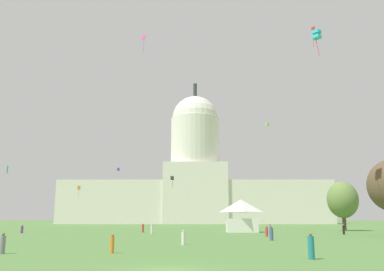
% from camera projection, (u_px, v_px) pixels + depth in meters
% --- Properties ---
extents(ground_plane, '(800.00, 800.00, 0.00)m').
position_uv_depth(ground_plane, '(165.00, 271.00, 21.46)').
color(ground_plane, '#4C7538').
extents(capitol_building, '(123.00, 24.93, 67.41)m').
position_uv_depth(capitol_building, '(193.00, 183.00, 191.30)').
color(capitol_building, silver).
rests_on(capitol_building, ground_plane).
extents(event_tent, '(6.10, 5.81, 6.19)m').
position_uv_depth(event_tent, '(239.00, 215.00, 78.98)').
color(event_tent, white).
rests_on(event_tent, ground_plane).
extents(tree_east_far, '(7.02, 7.18, 10.46)m').
position_uv_depth(tree_east_far, '(341.00, 200.00, 88.02)').
color(tree_east_far, brown).
rests_on(tree_east_far, ground_plane).
extents(person_red_aisle_center, '(0.52, 0.52, 1.56)m').
position_uv_depth(person_red_aisle_center, '(265.00, 232.00, 60.49)').
color(person_red_aisle_center, red).
rests_on(person_red_aisle_center, ground_plane).
extents(person_white_back_center, '(0.51, 0.51, 1.77)m').
position_uv_depth(person_white_back_center, '(150.00, 229.00, 71.38)').
color(person_white_back_center, silver).
rests_on(person_white_back_center, ground_plane).
extents(person_grey_edge_west, '(0.62, 0.62, 1.59)m').
position_uv_depth(person_grey_edge_west, '(0.00, 244.00, 31.43)').
color(person_grey_edge_west, gray).
rests_on(person_grey_edge_west, ground_plane).
extents(person_grey_near_tree_east, '(0.49, 0.49, 1.77)m').
position_uv_depth(person_grey_near_tree_east, '(268.00, 230.00, 63.01)').
color(person_grey_near_tree_east, gray).
rests_on(person_grey_near_tree_east, ground_plane).
extents(person_teal_mid_center, '(0.50, 0.50, 1.74)m').
position_uv_depth(person_teal_mid_center, '(309.00, 247.00, 27.41)').
color(person_teal_mid_center, '#1E757A').
rests_on(person_teal_mid_center, ground_plane).
extents(person_purple_back_right, '(0.51, 0.51, 1.48)m').
position_uv_depth(person_purple_back_right, '(20.00, 229.00, 73.41)').
color(person_purple_back_right, '#703D93').
rests_on(person_purple_back_right, ground_plane).
extents(person_white_front_right, '(0.43, 0.43, 1.51)m').
position_uv_depth(person_white_front_right, '(181.00, 238.00, 41.84)').
color(person_white_front_right, silver).
rests_on(person_white_front_right, ground_plane).
extents(person_orange_front_left, '(0.42, 0.42, 1.52)m').
position_uv_depth(person_orange_front_left, '(110.00, 244.00, 32.03)').
color(person_orange_front_left, orange).
rests_on(person_orange_front_left, ground_plane).
extents(person_denim_mid_right, '(0.60, 0.60, 1.74)m').
position_uv_depth(person_denim_mid_right, '(269.00, 234.00, 49.94)').
color(person_denim_mid_right, '#3D5684').
rests_on(person_denim_mid_right, ground_plane).
extents(person_black_back_left, '(0.47, 0.47, 1.68)m').
position_uv_depth(person_black_back_left, '(341.00, 230.00, 68.19)').
color(person_black_back_left, black).
rests_on(person_black_back_left, ground_plane).
extents(person_red_near_tent, '(0.53, 0.53, 1.72)m').
position_uv_depth(person_red_near_tent, '(141.00, 228.00, 77.28)').
color(person_red_near_tent, red).
rests_on(person_red_near_tent, ground_plane).
extents(kite_turquoise_low, '(0.27, 0.79, 1.39)m').
position_uv_depth(kite_turquoise_low, '(5.00, 169.00, 75.04)').
color(kite_turquoise_low, teal).
extents(kite_red_mid, '(0.39, 0.99, 3.50)m').
position_uv_depth(kite_red_mid, '(311.00, 32.00, 65.12)').
color(kite_red_mid, red).
extents(kite_orange_low, '(1.01, 1.01, 3.15)m').
position_uv_depth(kite_orange_low, '(77.00, 188.00, 111.22)').
color(kite_orange_low, orange).
extents(kite_black_low, '(1.45, 1.49, 4.45)m').
position_uv_depth(kite_black_low, '(170.00, 178.00, 151.32)').
color(kite_black_low, black).
extents(kite_cyan_mid, '(1.44, 1.44, 4.01)m').
position_uv_depth(kite_cyan_mid, '(315.00, 35.00, 59.22)').
color(kite_cyan_mid, '#33BCDB').
extents(kite_lime_mid, '(1.24, 1.25, 1.02)m').
position_uv_depth(kite_lime_mid, '(265.00, 124.00, 136.52)').
color(kite_lime_mid, '#8CD133').
extents(kite_magenta_high, '(1.13, 0.77, 4.29)m').
position_uv_depth(kite_magenta_high, '(142.00, 39.00, 96.30)').
color(kite_magenta_high, '#D1339E').
extents(kite_violet_low, '(0.93, 0.28, 1.09)m').
position_uv_depth(kite_violet_low, '(116.00, 169.00, 120.42)').
color(kite_violet_low, purple).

